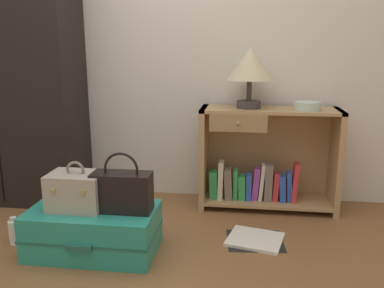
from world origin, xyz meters
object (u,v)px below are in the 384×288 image
train_case (77,191)px  handbag (122,191)px  bookshelf (264,161)px  open_book_on_floor (255,240)px  table_lamp (250,66)px  bottle (14,232)px  suitcase_large (94,230)px  wardrobe (9,72)px  bowl (307,106)px

train_case → handbag: handbag is taller
bookshelf → train_case: size_ratio=3.23×
train_case → open_book_on_floor: train_case is taller
table_lamp → bottle: (-1.38, -0.80, -0.95)m
bottle → table_lamp: bearing=30.0°
bottle → handbag: bearing=-2.2°
open_book_on_floor → bookshelf: bearing=83.9°
suitcase_large → handbag: handbag is taller
suitcase_large → wardrobe: bearing=139.4°
bookshelf → suitcase_large: (-0.99, -0.83, -0.21)m
bowl → open_book_on_floor: bearing=-122.4°
table_lamp → train_case: size_ratio=1.38×
bowl → train_case: bowl is taller
open_book_on_floor → suitcase_large: bearing=-164.8°
table_lamp → wardrobe: bearing=-178.3°
wardrobe → open_book_on_floor: size_ratio=5.17×
bookshelf → bottle: (-1.50, -0.80, -0.27)m
suitcase_large → open_book_on_floor: (0.93, 0.25, -0.12)m
table_lamp → open_book_on_floor: (0.06, -0.57, -1.02)m
bottle → open_book_on_floor: bottle is taller
bookshelf → suitcase_large: 1.31m
wardrobe → open_book_on_floor: 2.13m
table_lamp → open_book_on_floor: bearing=-83.8°
table_lamp → handbag: (-0.69, -0.82, -0.65)m
table_lamp → bottle: size_ratio=2.46×
bowl → train_case: 1.61m
wardrobe → train_case: bearing=-43.4°
bowl → train_case: bearing=-149.9°
wardrobe → handbag: size_ratio=5.78×
wardrobe → bookshelf: size_ratio=2.00×
table_lamp → handbag: 1.25m
suitcase_large → bottle: 0.51m
train_case → open_book_on_floor: bearing=14.0°
bookshelf → table_lamp: size_ratio=2.34×
bookshelf → bottle: size_ratio=5.74×
table_lamp → suitcase_large: (-0.87, -0.82, -0.90)m
wardrobe → bowl: 2.17m
wardrobe → train_case: 1.27m
handbag → wardrobe: bearing=144.5°
wardrobe → bookshelf: bearing=1.9°
table_lamp → handbag: table_lamp is taller
suitcase_large → train_case: bearing=-179.4°
wardrobe → bottle: 1.23m
bowl → open_book_on_floor: size_ratio=0.47×
bottle → bookshelf: bearing=28.2°
table_lamp → bowl: bearing=-5.8°
train_case → bottle: bearing=176.3°
bookshelf → open_book_on_floor: bearing=-96.1°
suitcase_large → train_case: 0.25m
bottle → wardrobe: bearing=117.6°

